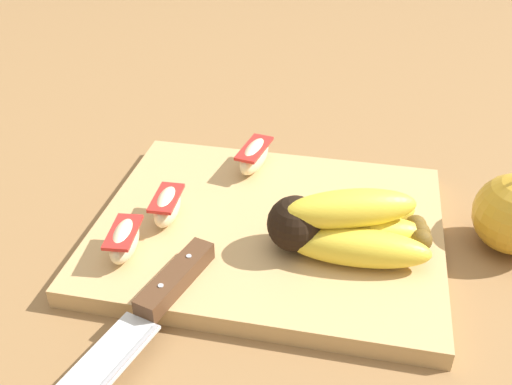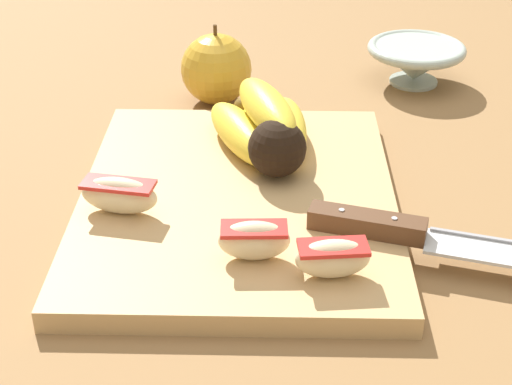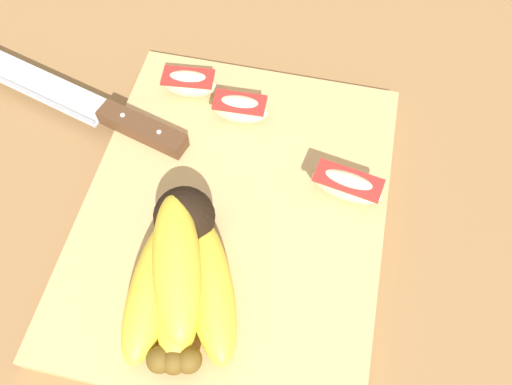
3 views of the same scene
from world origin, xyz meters
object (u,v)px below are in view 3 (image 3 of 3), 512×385
banana_bunch (180,271)px  chefs_knife (105,113)px  apple_wedge_near (240,109)px  apple_wedge_middle (189,83)px  apple_wedge_far (347,186)px

banana_bunch → chefs_knife: size_ratio=0.58×
apple_wedge_near → apple_wedge_middle: 0.07m
chefs_knife → apple_wedge_middle: size_ratio=4.51×
chefs_knife → apple_wedge_far: apple_wedge_far is taller
apple_wedge_near → apple_wedge_far: (0.07, 0.12, -0.00)m
banana_bunch → apple_wedge_near: size_ratio=2.70×
banana_bunch → apple_wedge_near: 0.19m
banana_bunch → chefs_knife: 0.21m
apple_wedge_middle → chefs_knife: bearing=-58.0°
apple_wedge_middle → apple_wedge_far: bearing=63.6°
apple_wedge_far → chefs_knife: bearing=-98.8°
apple_wedge_far → banana_bunch: bearing=-47.4°
banana_bunch → apple_wedge_middle: bearing=-165.6°
banana_bunch → apple_wedge_middle: 0.22m
apple_wedge_middle → apple_wedge_far: size_ratio=0.85×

